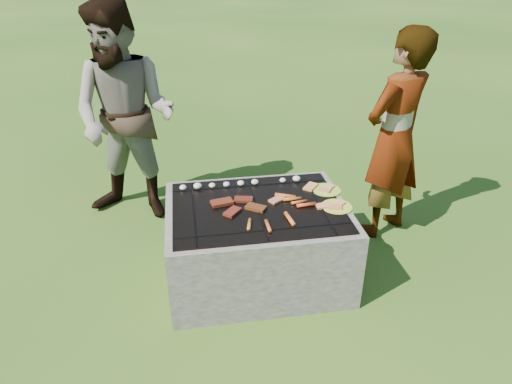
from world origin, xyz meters
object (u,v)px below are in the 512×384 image
bystander (126,117)px  plate_near (337,207)px  cook (395,138)px  fire_pit (257,244)px  plate_far (326,190)px

bystander → plate_near: bearing=-16.2°
cook → plate_near: bearing=12.1°
fire_pit → plate_near: 0.66m
fire_pit → plate_far: bearing=15.8°
fire_pit → plate_near: plate_near is taller
plate_near → fire_pit: bearing=170.1°
cook → plate_far: bearing=-3.6°
plate_far → cook: cook is taller
fire_pit → plate_far: 0.67m
plate_near → cook: bearing=40.7°
fire_pit → plate_near: size_ratio=4.73×
plate_far → fire_pit: bearing=-164.2°
fire_pit → bystander: size_ratio=0.68×
fire_pit → plate_near: bearing=-9.9°
plate_near → bystander: (-1.53, 1.19, 0.35)m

